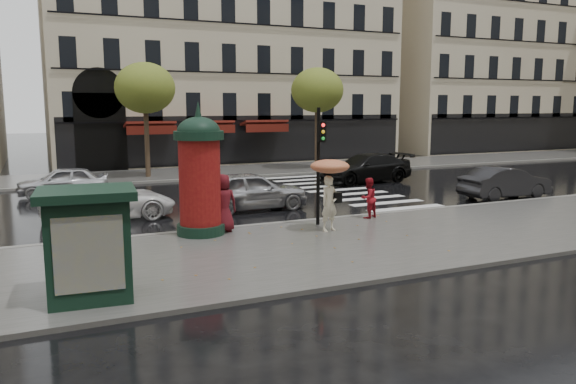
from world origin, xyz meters
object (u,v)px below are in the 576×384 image
car_black (365,168)px  man_burgundy (223,203)px  morris_column (200,171)px  car_silver (250,191)px  woman_red (368,198)px  woman_umbrella (330,182)px  car_darkgrey (505,183)px  traffic_light (319,155)px  car_far_silver (63,181)px  car_white (109,201)px  newsstand (89,243)px

car_black → man_burgundy: bearing=-54.5°
morris_column → car_silver: morris_column is taller
woman_red → car_black: 10.69m
woman_umbrella → woman_red: 2.80m
woman_red → car_darkgrey: (8.49, 1.80, -0.14)m
morris_column → car_darkgrey: (14.79, 1.80, -1.42)m
traffic_light → car_far_silver: 13.70m
car_darkgrey → car_white: (-17.13, 2.52, -0.04)m
car_darkgrey → car_black: bearing=21.6°
car_darkgrey → car_black: (-2.90, 7.31, 0.06)m
car_silver → morris_column: bearing=139.8°
car_silver → traffic_light: bearing=-168.1°
morris_column → car_white: morris_column is taller
newsstand → car_silver: size_ratio=0.51×
car_black → car_silver: bearing=-62.8°
woman_umbrella → woman_red: woman_umbrella is taller
woman_umbrella → car_white: size_ratio=0.50×
traffic_light → car_silver: bearing=102.9°
morris_column → traffic_light: 4.13m
morris_column → car_white: size_ratio=0.87×
car_silver → car_black: 10.21m
woman_red → morris_column: size_ratio=0.35×
morris_column → car_far_silver: size_ratio=1.04×
woman_umbrella → car_black: size_ratio=0.45×
traffic_light → car_silver: size_ratio=0.86×
woman_umbrella → man_burgundy: woman_umbrella is taller
man_burgundy → car_far_silver: (-4.38, 10.82, -0.38)m
traffic_light → newsstand: bearing=-149.5°
morris_column → newsstand: 6.32m
car_silver → car_white: size_ratio=0.96×
newsstand → car_darkgrey: size_ratio=0.54×
man_burgundy → newsstand: bearing=48.0°
woman_umbrella → man_burgundy: size_ratio=1.28×
newsstand → car_white: newsstand is taller
man_burgundy → car_silver: size_ratio=0.41×
newsstand → car_darkgrey: bearing=20.1°
woman_umbrella → car_darkgrey: 11.29m
car_silver → car_far_silver: size_ratio=1.15×
woman_umbrella → car_darkgrey: (10.80, 3.11, -1.01)m
traffic_light → car_white: 8.16m
car_black → traffic_light: bearing=-43.2°
woman_umbrella → newsstand: 8.62m
car_silver → car_black: size_ratio=0.86×
car_silver → car_far_silver: bearing=43.0°
newsstand → car_silver: newsstand is taller
man_burgundy → car_black: size_ratio=0.35×
car_black → car_far_silver: bearing=-100.0°
car_silver → car_black: car_silver is taller
woman_umbrella → car_darkgrey: woman_umbrella is taller
woman_umbrella → morris_column: morris_column is taller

